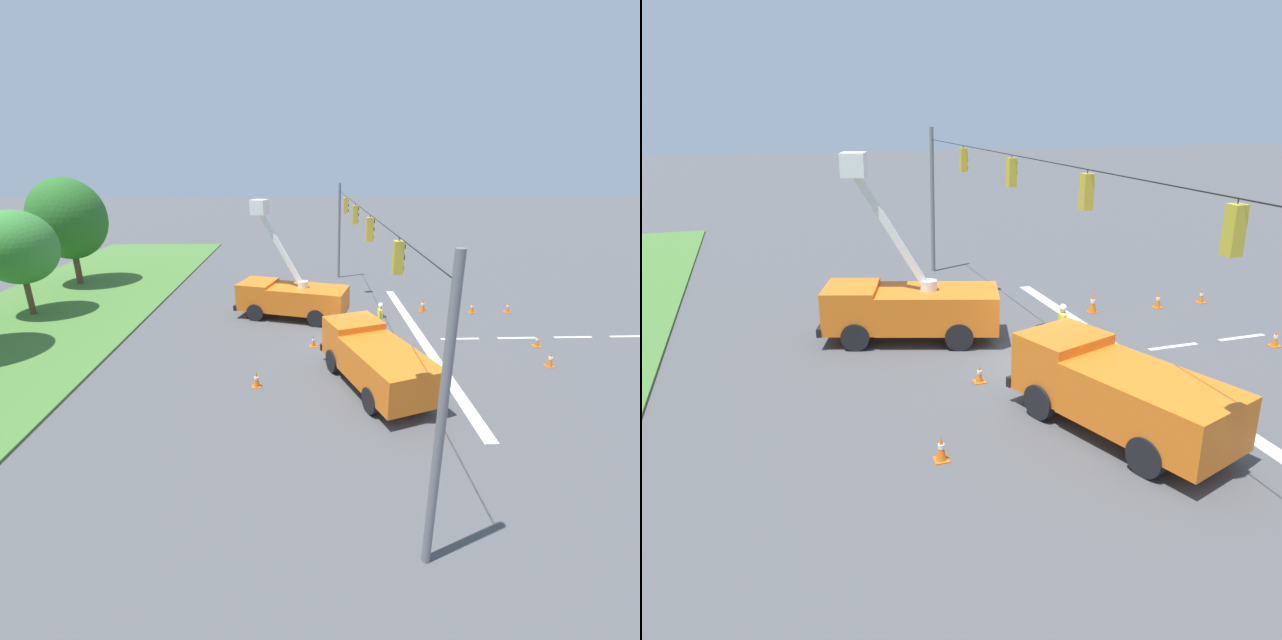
% 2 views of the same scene
% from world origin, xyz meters
% --- Properties ---
extents(ground_plane, '(200.00, 200.00, 0.00)m').
position_xyz_m(ground_plane, '(0.00, 0.00, 0.00)').
color(ground_plane, '#4C4C4F').
extents(grass_verge, '(56.00, 12.00, 0.10)m').
position_xyz_m(grass_verge, '(0.00, 18.00, 0.05)').
color(grass_verge, '#477533').
rests_on(grass_verge, ground).
extents(lane_markings, '(17.60, 15.25, 0.01)m').
position_xyz_m(lane_markings, '(0.00, -4.81, 0.00)').
color(lane_markings, silver).
rests_on(lane_markings, ground).
extents(signal_gantry, '(26.20, 0.33, 7.20)m').
position_xyz_m(signal_gantry, '(0.00, -0.00, 4.58)').
color(signal_gantry, slate).
rests_on(signal_gantry, ground).
extents(tree_far_east, '(4.00, 4.28, 6.17)m').
position_xyz_m(tree_far_east, '(4.56, 18.97, 4.07)').
color(tree_far_east, brown).
rests_on(tree_far_east, ground).
extents(tree_east_end, '(5.15, 5.25, 7.70)m').
position_xyz_m(tree_east_end, '(11.57, 19.57, 4.82)').
color(tree_east_end, brown).
rests_on(tree_east_end, ground).
extents(utility_truck_bucket_lift, '(4.20, 6.81, 6.70)m').
position_xyz_m(utility_truck_bucket_lift, '(3.65, 3.51, 1.35)').
color(utility_truck_bucket_lift, orange).
rests_on(utility_truck_bucket_lift, ground).
extents(utility_truck_support_near, '(6.63, 4.24, 2.18)m').
position_xyz_m(utility_truck_support_near, '(-4.74, -0.06, 1.21)').
color(utility_truck_support_near, orange).
rests_on(utility_truck_support_near, ground).
extents(road_worker, '(0.62, 0.36, 1.77)m').
position_xyz_m(road_worker, '(0.77, -1.24, 1.00)').
color(road_worker, '#383842').
rests_on(road_worker, ground).
extents(traffic_cone_foreground_left, '(0.36, 0.36, 0.59)m').
position_xyz_m(traffic_cone_foreground_left, '(-0.71, 2.31, 0.28)').
color(traffic_cone_foreground_left, orange).
rests_on(traffic_cone_foreground_left, ground).
extents(traffic_cone_foreground_right, '(0.36, 0.36, 0.62)m').
position_xyz_m(traffic_cone_foreground_right, '(-1.08, -8.80, 0.30)').
color(traffic_cone_foreground_right, orange).
rests_on(traffic_cone_foreground_right, ground).
extents(traffic_cone_mid_left, '(0.36, 0.36, 0.83)m').
position_xyz_m(traffic_cone_mid_left, '(4.40, -4.51, 0.41)').
color(traffic_cone_mid_left, orange).
rests_on(traffic_cone_mid_left, ground).
extents(traffic_cone_mid_right, '(0.36, 0.36, 0.69)m').
position_xyz_m(traffic_cone_mid_right, '(-4.70, 4.71, 0.33)').
color(traffic_cone_mid_right, orange).
rests_on(traffic_cone_mid_right, ground).
extents(traffic_cone_near_bucket, '(0.36, 0.36, 0.70)m').
position_xyz_m(traffic_cone_near_bucket, '(-3.31, -8.23, 0.34)').
color(traffic_cone_near_bucket, orange).
rests_on(traffic_cone_near_bucket, ground).
extents(traffic_cone_lane_edge_a, '(0.36, 0.36, 0.69)m').
position_xyz_m(traffic_cone_lane_edge_a, '(4.07, -7.45, 0.33)').
color(traffic_cone_lane_edge_a, orange).
rests_on(traffic_cone_lane_edge_a, ground).
extents(traffic_cone_lane_edge_b, '(0.36, 0.36, 0.64)m').
position_xyz_m(traffic_cone_lane_edge_b, '(4.09, -9.67, 0.31)').
color(traffic_cone_lane_edge_b, orange).
rests_on(traffic_cone_lane_edge_b, ground).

